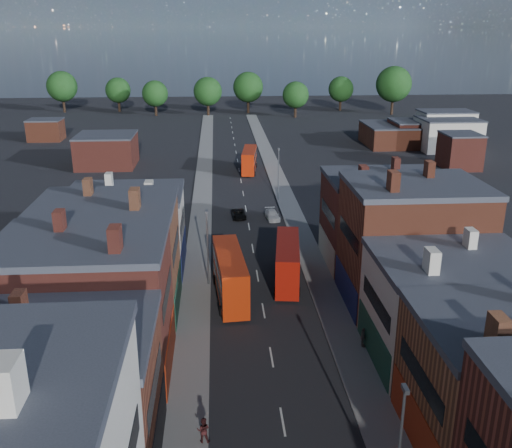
{
  "coord_description": "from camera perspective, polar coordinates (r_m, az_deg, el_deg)",
  "views": [
    {
      "loc": [
        -4.02,
        -23.86,
        25.29
      ],
      "look_at": [
        0.0,
        34.22,
        5.13
      ],
      "focal_mm": 40.0,
      "sensor_mm": 36.0,
      "label": 1
    }
  ],
  "objects": [
    {
      "name": "bus_0",
      "position": [
        55.6,
        -2.62,
        -5.09
      ],
      "size": [
        3.39,
        11.02,
        4.69
      ],
      "rotation": [
        0.0,
        0.0,
        0.08
      ],
      "color": "red",
      "rests_on": "ground"
    },
    {
      "name": "car_3",
      "position": [
        79.11,
        1.64,
        0.91
      ],
      "size": [
        2.06,
        4.29,
        1.21
      ],
      "primitive_type": "imported",
      "rotation": [
        0.0,
        0.0,
        0.09
      ],
      "color": "silver",
      "rests_on": "ground"
    },
    {
      "name": "lamp_post_1",
      "position": [
        32.83,
        14.2,
        -20.42
      ],
      "size": [
        0.25,
        0.7,
        8.12
      ],
      "color": "slate",
      "rests_on": "ground"
    },
    {
      "name": "lamp_post_3",
      "position": [
        86.84,
        2.26,
        5.37
      ],
      "size": [
        0.25,
        0.7,
        8.12
      ],
      "color": "slate",
      "rests_on": "ground"
    },
    {
      "name": "terrace_west",
      "position": [
        31.98,
        -22.52,
        -18.62
      ],
      "size": [
        12.0,
        80.0,
        12.96
      ],
      "primitive_type": "cube",
      "color": "brown",
      "rests_on": "ground"
    },
    {
      "name": "pavement_east",
      "position": [
        78.75,
        3.93,
        0.37
      ],
      "size": [
        3.0,
        200.0,
        0.12
      ],
      "primitive_type": "cube",
      "color": "gray",
      "rests_on": "ground"
    },
    {
      "name": "pavement_west",
      "position": [
        78.09,
        -5.57,
        0.16
      ],
      "size": [
        3.0,
        200.0,
        0.12
      ],
      "primitive_type": "cube",
      "color": "gray",
      "rests_on": "ground"
    },
    {
      "name": "lamp_post_2",
      "position": [
        57.67,
        -4.87,
        -1.89
      ],
      "size": [
        0.25,
        0.7,
        8.12
      ],
      "color": "slate",
      "rests_on": "ground"
    },
    {
      "name": "bus_1",
      "position": [
        59.14,
        3.17,
        -3.73
      ],
      "size": [
        3.55,
        10.37,
        4.39
      ],
      "rotation": [
        0.0,
        0.0,
        -0.12
      ],
      "color": "#A21409",
      "rests_on": "ground"
    },
    {
      "name": "car_2",
      "position": [
        79.64,
        -1.73,
        1.0
      ],
      "size": [
        2.06,
        4.1,
        1.11
      ],
      "primitive_type": "imported",
      "rotation": [
        0.0,
        0.0,
        0.05
      ],
      "color": "black",
      "rests_on": "ground"
    },
    {
      "name": "bus_2",
      "position": [
        105.0,
        -0.67,
        6.44
      ],
      "size": [
        3.32,
        9.95,
        4.21
      ],
      "rotation": [
        0.0,
        0.0,
        -0.11
      ],
      "color": "#AF2107",
      "rests_on": "ground"
    },
    {
      "name": "ped_3",
      "position": [
        48.93,
        10.65,
        -11.08
      ],
      "size": [
        0.57,
        1.03,
        1.68
      ],
      "primitive_type": "imported",
      "rotation": [
        0.0,
        0.0,
        1.45
      ],
      "color": "#5C564F",
      "rests_on": "pavement_east"
    },
    {
      "name": "ped_1",
      "position": [
        38.75,
        -5.29,
        -19.82
      ],
      "size": [
        0.9,
        0.56,
        1.76
      ],
      "primitive_type": "imported",
      "rotation": [
        0.0,
        0.0,
        3.03
      ],
      "color": "#3F1919",
      "rests_on": "pavement_west"
    }
  ]
}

